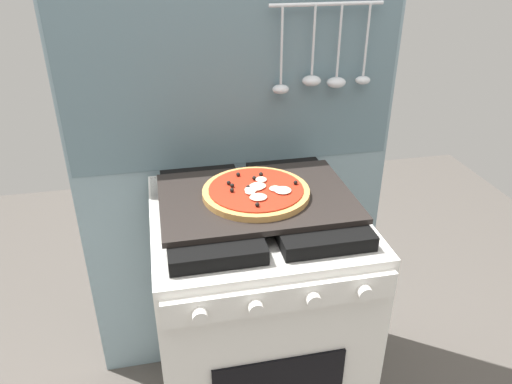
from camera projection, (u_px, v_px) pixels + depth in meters
kitchen_backsplash at (237, 183)px, 1.73m from camera, size 1.10×0.09×1.55m
stove at (256, 321)px, 1.60m from camera, size 0.60×0.64×0.90m
baking_tray at (256, 198)px, 1.38m from camera, size 0.54×0.38×0.02m
pizza_left at (257, 191)px, 1.38m from camera, size 0.30×0.30×0.03m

